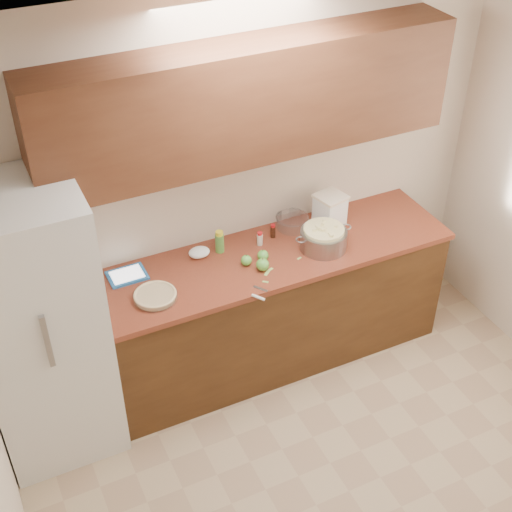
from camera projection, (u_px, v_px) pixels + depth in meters
name	position (u px, v px, depth m)	size (l,w,h in m)	color
room_shell	(395.00, 362.00, 3.36)	(3.60, 3.60, 3.60)	tan
counter_run	(260.00, 310.00, 4.93)	(2.64, 0.68, 0.92)	#4B2D15
upper_cabinets	(249.00, 102.00, 4.15)	(2.60, 0.34, 0.70)	#512B18
fridge	(40.00, 327.00, 4.14)	(0.70, 0.70, 1.80)	silver
pie	(155.00, 296.00, 4.30)	(0.27, 0.27, 0.04)	silver
colander	(323.00, 238.00, 4.69)	(0.41, 0.31, 0.15)	gray
flour_canister	(330.00, 210.00, 4.89)	(0.23, 0.23, 0.23)	white
tablet	(127.00, 275.00, 4.48)	(0.24, 0.19, 0.02)	#2367AC
paring_knife	(259.00, 296.00, 4.32)	(0.12, 0.16, 0.02)	gray
lemon_bottle	(220.00, 242.00, 4.66)	(0.06, 0.06, 0.16)	#4C8C38
cinnamon_shaker	(260.00, 239.00, 4.74)	(0.04, 0.04, 0.10)	beige
vanilla_bottle	(273.00, 231.00, 4.81)	(0.04, 0.04, 0.10)	black
mixing_bowl	(292.00, 221.00, 4.90)	(0.23, 0.23, 0.09)	silver
paper_towel	(199.00, 252.00, 4.64)	(0.14, 0.12, 0.06)	white
apple_left	(246.00, 260.00, 4.57)	(0.07, 0.07, 0.08)	#58AB3D
apple_center	(263.00, 255.00, 4.60)	(0.07, 0.07, 0.09)	#58AB3D
apple_front	(263.00, 265.00, 4.52)	(0.08, 0.08, 0.10)	#58AB3D
peel_a	(267.00, 273.00, 4.51)	(0.05, 0.02, 0.00)	#9BBF5D
peel_b	(265.00, 282.00, 4.44)	(0.04, 0.02, 0.00)	#9BBF5D
peel_c	(270.00, 270.00, 4.54)	(0.05, 0.02, 0.00)	#9BBF5D
peel_d	(299.00, 258.00, 4.64)	(0.03, 0.01, 0.00)	#9BBF5D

